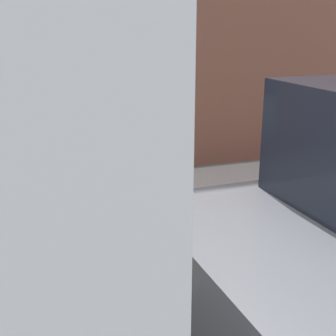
# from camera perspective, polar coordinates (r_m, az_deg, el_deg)

# --- Properties ---
(sidewalk) EXTENTS (24.00, 2.80, 0.12)m
(sidewalk) POSITION_cam_1_polar(r_m,az_deg,el_deg) (4.53, -10.78, -8.04)
(sidewalk) COLOR #BCB7AD
(sidewalk) RESTS_ON ground_plane
(parking_meter) EXTENTS (0.18, 0.13, 1.49)m
(parking_meter) POSITION_cam_1_polar(r_m,az_deg,el_deg) (3.22, 0.00, 3.39)
(parking_meter) COLOR #2D2D30
(parking_meter) RESTS_ON sidewalk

